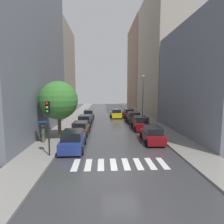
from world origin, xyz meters
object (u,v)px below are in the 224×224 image
Objects in this scene: parked_car_right_nearest at (152,135)px; parked_car_left_nearest at (73,141)px; parked_car_left_second at (80,129)px; pedestrian_foreground at (43,127)px; parked_car_right_third at (133,118)px; street_tree_left at (59,100)px; lamp_post_right at (143,95)px; parked_car_left_third at (85,121)px; parked_car_right_fourth at (129,113)px; traffic_light_left_corner at (48,116)px; parked_car_left_fourth at (89,114)px; parked_car_right_second at (141,123)px; taxi_midroad at (116,114)px.

parked_car_left_nearest is at bearing 107.71° from parked_car_right_nearest.
parked_car_left_second is 5.00m from pedestrian_foreground.
street_tree_left is at bearing 137.57° from parked_car_right_third.
parked_car_right_nearest is 10.44m from street_tree_left.
parked_car_left_nearest is 17.84m from lamp_post_right.
parked_car_right_fourth is (7.74, 7.67, 0.06)m from parked_car_left_third.
traffic_light_left_corner is 19.89m from lamp_post_right.
parked_car_right_second reaches higher than parked_car_left_fourth.
parked_car_right_nearest is at bearing 178.04° from parked_car_right_fourth.
taxi_midroad is (-2.50, 17.54, 0.01)m from parked_car_right_nearest.
pedestrian_foreground is (-3.15, -9.68, 1.00)m from parked_car_left_third.
parked_car_left_fourth is 7.70m from parked_car_right_fourth.
parked_car_right_fourth is 1.01× the size of taxi_midroad.
lamp_post_right reaches higher than parked_car_left_third.
parked_car_left_nearest is 3.45m from traffic_light_left_corner.
parked_car_right_second is 0.96× the size of parked_car_right_third.
parked_car_left_nearest is 5.65m from parked_car_left_second.
pedestrian_foreground is at bearing 152.22° from taxi_midroad.
parked_car_left_third is at bearing 76.48° from street_tree_left.
street_tree_left is (-9.73, 1.48, 3.48)m from parked_car_right_nearest.
traffic_light_left_corner reaches higher than parked_car_right_third.
lamp_post_right is (1.69, 0.86, 3.66)m from parked_car_right_third.
parked_car_right_second is at bearing -111.95° from parked_car_left_third.
parked_car_left_fourth is 0.62× the size of lamp_post_right.
parked_car_left_nearest is 0.98× the size of taxi_midroad.
traffic_light_left_corner is (-9.41, -10.18, 2.45)m from parked_car_right_second.
parked_car_right_fourth is 2.21× the size of pedestrian_foreground.
parked_car_left_nearest reaches higher than parked_car_left_third.
street_tree_left reaches higher than parked_car_right_third.
pedestrian_foreground reaches higher than taxi_midroad.
pedestrian_foreground reaches higher than parked_car_right_third.
traffic_light_left_corner reaches higher than parked_car_left_nearest.
parked_car_left_third is (-0.05, 11.64, -0.08)m from parked_car_left_nearest.
traffic_light_left_corner is at bearing 170.13° from parked_car_left_second.
traffic_light_left_corner is at bearing -123.65° from lamp_post_right.
parked_car_right_second is at bearing -43.81° from parked_car_left_nearest.
parked_car_right_third is 16.18m from pedestrian_foreground.
street_tree_left is (-1.93, -8.02, 3.49)m from parked_car_left_third.
parked_car_left_nearest reaches higher than parked_car_right_fourth.
taxi_midroad is at bearing 120.29° from pedestrian_foreground.
lamp_post_right is (1.68, 12.57, 3.72)m from parked_car_right_nearest.
lamp_post_right is at bearing -33.31° from parked_car_left_nearest.
parked_car_left_nearest is at bearing -179.05° from parked_car_left_third.
parked_car_left_second is 11.26m from parked_car_right_third.
parked_car_right_fourth is (7.68, 19.31, -0.02)m from parked_car_left_nearest.
parked_car_right_second reaches higher than parked_car_right_third.
parked_car_left_second is 8.28m from parked_car_right_second.
traffic_light_left_corner is at bearing 139.54° from parked_car_right_second.
parked_car_left_fourth is at bearing 82.20° from street_tree_left.
pedestrian_foreground is at bearing 58.00° from parked_car_left_nearest.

